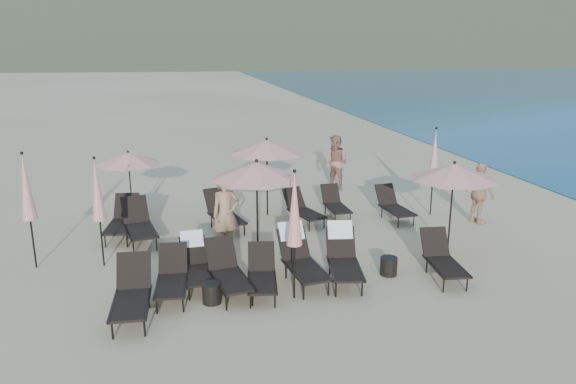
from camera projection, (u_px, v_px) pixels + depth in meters
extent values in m
plane|color=#D6BA8C|center=(320.00, 283.00, 12.27)|extent=(800.00, 800.00, 0.00)
cone|color=brown|center=(451.00, 17.00, 360.57)|extent=(280.00, 280.00, 32.00)
cube|color=beige|center=(56.00, 6.00, 286.02)|extent=(18.00, 16.00, 38.00)
cube|color=black|center=(131.00, 305.00, 10.45)|extent=(0.77, 1.34, 0.05)
cube|color=black|center=(134.00, 271.00, 11.19)|extent=(0.70, 0.54, 0.67)
cylinder|color=black|center=(112.00, 330.00, 9.95)|extent=(0.04, 0.04, 0.37)
cylinder|color=black|center=(120.00, 302.00, 11.00)|extent=(0.04, 0.04, 0.37)
cylinder|color=black|center=(144.00, 327.00, 10.04)|extent=(0.04, 0.04, 0.37)
cylinder|color=black|center=(149.00, 300.00, 11.09)|extent=(0.04, 0.04, 0.37)
cube|color=black|center=(113.00, 304.00, 10.45)|extent=(0.16, 1.45, 0.04)
cube|color=black|center=(149.00, 302.00, 10.55)|extent=(0.16, 1.45, 0.04)
cube|color=black|center=(171.00, 286.00, 11.31)|extent=(0.73, 1.22, 0.05)
cube|color=black|center=(173.00, 258.00, 11.98)|extent=(0.65, 0.51, 0.60)
cylinder|color=black|center=(157.00, 306.00, 10.87)|extent=(0.03, 0.03, 0.33)
cylinder|color=black|center=(161.00, 284.00, 11.82)|extent=(0.03, 0.03, 0.33)
cylinder|color=black|center=(183.00, 304.00, 10.93)|extent=(0.03, 0.03, 0.33)
cylinder|color=black|center=(185.00, 283.00, 11.88)|extent=(0.03, 0.03, 0.33)
cube|color=black|center=(157.00, 286.00, 11.32)|extent=(0.19, 1.30, 0.04)
cube|color=black|center=(186.00, 284.00, 11.39)|extent=(0.19, 1.30, 0.04)
cube|color=black|center=(198.00, 275.00, 11.87)|extent=(0.62, 1.14, 0.05)
cube|color=black|center=(193.00, 250.00, 12.49)|extent=(0.59, 0.44, 0.58)
cylinder|color=black|center=(189.00, 293.00, 11.41)|extent=(0.03, 0.03, 0.32)
cylinder|color=black|center=(184.00, 275.00, 12.30)|extent=(0.03, 0.03, 0.32)
cylinder|color=black|center=(213.00, 290.00, 11.54)|extent=(0.03, 0.03, 0.32)
cylinder|color=black|center=(206.00, 272.00, 12.43)|extent=(0.03, 0.03, 0.32)
cube|color=black|center=(184.00, 275.00, 11.83)|extent=(0.08, 1.26, 0.04)
cube|color=black|center=(211.00, 272.00, 11.98)|extent=(0.08, 1.26, 0.04)
cube|color=white|center=(192.00, 239.00, 12.55)|extent=(0.51, 0.28, 0.35)
cube|color=black|center=(307.00, 271.00, 11.97)|extent=(0.77, 1.33, 0.05)
cube|color=black|center=(293.00, 244.00, 12.66)|extent=(0.70, 0.54, 0.66)
cylinder|color=black|center=(304.00, 291.00, 11.45)|extent=(0.04, 0.04, 0.36)
cylinder|color=black|center=(286.00, 271.00, 12.44)|extent=(0.04, 0.04, 0.36)
cylinder|color=black|center=(329.00, 288.00, 11.62)|extent=(0.04, 0.04, 0.36)
cylinder|color=black|center=(309.00, 268.00, 12.62)|extent=(0.04, 0.04, 0.36)
cube|color=black|center=(292.00, 272.00, 11.91)|extent=(0.17, 1.43, 0.04)
cube|color=black|center=(320.00, 268.00, 12.11)|extent=(0.17, 1.43, 0.04)
cube|color=white|center=(291.00, 231.00, 12.73)|extent=(0.60, 0.35, 0.40)
cube|color=black|center=(346.00, 270.00, 12.03)|extent=(0.89, 1.36, 0.05)
cube|color=black|center=(341.00, 242.00, 12.76)|extent=(0.73, 0.60, 0.65)
cylinder|color=black|center=(336.00, 289.00, 11.56)|extent=(0.04, 0.04, 0.36)
cylinder|color=black|center=(330.00, 268.00, 12.60)|extent=(0.04, 0.04, 0.36)
cylinder|color=black|center=(362.00, 288.00, 11.59)|extent=(0.04, 0.04, 0.36)
cylinder|color=black|center=(354.00, 268.00, 12.63)|extent=(0.04, 0.04, 0.36)
cube|color=black|center=(331.00, 269.00, 12.06)|extent=(0.32, 1.40, 0.04)
cube|color=black|center=(360.00, 268.00, 12.09)|extent=(0.32, 1.40, 0.04)
cube|color=white|center=(340.00, 230.00, 12.84)|extent=(0.61, 0.40, 0.39)
cube|color=black|center=(447.00, 267.00, 12.22)|extent=(0.76, 1.25, 0.05)
cube|color=black|center=(435.00, 242.00, 12.90)|extent=(0.67, 0.52, 0.61)
cylinder|color=black|center=(444.00, 285.00, 11.77)|extent=(0.04, 0.04, 0.34)
cylinder|color=black|center=(427.00, 266.00, 12.74)|extent=(0.04, 0.04, 0.34)
cylinder|color=black|center=(467.00, 284.00, 11.82)|extent=(0.04, 0.04, 0.34)
cylinder|color=black|center=(448.00, 265.00, 12.79)|extent=(0.04, 0.04, 0.34)
cube|color=black|center=(433.00, 267.00, 12.23)|extent=(0.21, 1.33, 0.04)
cube|color=black|center=(459.00, 265.00, 12.29)|extent=(0.21, 1.33, 0.04)
cube|color=black|center=(141.00, 231.00, 14.36)|extent=(0.87, 1.40, 0.05)
cube|color=black|center=(135.00, 210.00, 15.05)|extent=(0.75, 0.59, 0.67)
cylinder|color=black|center=(133.00, 247.00, 13.83)|extent=(0.04, 0.04, 0.37)
cylinder|color=black|center=(127.00, 233.00, 14.82)|extent=(0.04, 0.04, 0.37)
cylinder|color=black|center=(157.00, 244.00, 14.04)|extent=(0.04, 0.04, 0.37)
cylinder|color=black|center=(149.00, 230.00, 15.03)|extent=(0.04, 0.04, 0.37)
cube|color=black|center=(128.00, 232.00, 14.28)|extent=(0.27, 1.46, 0.04)
cube|color=black|center=(153.00, 228.00, 14.53)|extent=(0.27, 1.46, 0.04)
cube|color=black|center=(120.00, 227.00, 14.72)|extent=(0.88, 1.36, 0.05)
cube|color=black|center=(127.00, 206.00, 15.46)|extent=(0.73, 0.59, 0.65)
cylinder|color=black|center=(105.00, 241.00, 14.25)|extent=(0.04, 0.04, 0.36)
cylinder|color=black|center=(115.00, 227.00, 15.30)|extent=(0.04, 0.04, 0.36)
cylinder|color=black|center=(127.00, 240.00, 14.28)|extent=(0.04, 0.04, 0.36)
cylinder|color=black|center=(136.00, 226.00, 15.33)|extent=(0.04, 0.04, 0.36)
cube|color=black|center=(109.00, 226.00, 14.75)|extent=(0.31, 1.40, 0.04)
cube|color=black|center=(133.00, 226.00, 14.79)|extent=(0.31, 1.40, 0.04)
cube|color=black|center=(228.00, 219.00, 15.36)|extent=(0.91, 1.37, 0.05)
cube|color=black|center=(217.00, 200.00, 16.01)|extent=(0.74, 0.61, 0.65)
cylinder|color=black|center=(225.00, 233.00, 14.84)|extent=(0.04, 0.04, 0.36)
cylinder|color=black|center=(212.00, 221.00, 15.77)|extent=(0.04, 0.04, 0.36)
cylinder|color=black|center=(244.00, 230.00, 15.08)|extent=(0.04, 0.04, 0.36)
cylinder|color=black|center=(230.00, 218.00, 16.01)|extent=(0.04, 0.04, 0.36)
cube|color=black|center=(216.00, 220.00, 15.27)|extent=(0.35, 1.39, 0.04)
cube|color=black|center=(238.00, 216.00, 15.54)|extent=(0.35, 1.39, 0.04)
cube|color=black|center=(308.00, 214.00, 15.89)|extent=(0.88, 1.25, 0.05)
cube|color=black|center=(294.00, 198.00, 16.44)|extent=(0.68, 0.58, 0.58)
cylinder|color=black|center=(309.00, 226.00, 15.42)|extent=(0.03, 0.03, 0.32)
cylinder|color=black|center=(291.00, 216.00, 16.23)|extent=(0.03, 0.03, 0.32)
cylinder|color=black|center=(324.00, 223.00, 15.66)|extent=(0.03, 0.03, 0.32)
cylinder|color=black|center=(305.00, 214.00, 16.47)|extent=(0.03, 0.03, 0.32)
cube|color=black|center=(298.00, 215.00, 15.79)|extent=(0.40, 1.23, 0.04)
cube|color=black|center=(315.00, 212.00, 16.06)|extent=(0.40, 1.23, 0.04)
cube|color=black|center=(338.00, 208.00, 16.48)|extent=(0.55, 1.06, 0.04)
cube|color=black|center=(330.00, 193.00, 17.07)|extent=(0.55, 0.40, 0.55)
cylinder|color=black|center=(335.00, 219.00, 16.06)|extent=(0.03, 0.03, 0.30)
cylinder|color=black|center=(325.00, 209.00, 16.91)|extent=(0.03, 0.03, 0.30)
cylinder|color=black|center=(350.00, 218.00, 16.16)|extent=(0.03, 0.03, 0.30)
cylinder|color=black|center=(340.00, 208.00, 17.01)|extent=(0.03, 0.03, 0.30)
cube|color=black|center=(329.00, 208.00, 16.46)|extent=(0.04, 1.19, 0.04)
cube|color=black|center=(346.00, 207.00, 16.58)|extent=(0.04, 1.19, 0.04)
cube|color=black|center=(398.00, 211.00, 16.18)|extent=(0.67, 1.18, 0.05)
cube|color=black|center=(386.00, 195.00, 16.80)|extent=(0.62, 0.47, 0.59)
cylinder|color=black|center=(398.00, 222.00, 15.71)|extent=(0.03, 0.03, 0.32)
cylinder|color=black|center=(382.00, 212.00, 16.61)|extent=(0.03, 0.03, 0.32)
cylinder|color=black|center=(414.00, 221.00, 15.86)|extent=(0.03, 0.03, 0.32)
cylinder|color=black|center=(397.00, 211.00, 16.76)|extent=(0.03, 0.03, 0.32)
cube|color=black|center=(388.00, 211.00, 16.13)|extent=(0.13, 1.28, 0.04)
cube|color=black|center=(406.00, 209.00, 16.30)|extent=(0.13, 1.28, 0.04)
cube|color=black|center=(232.00, 281.00, 11.50)|extent=(0.80, 1.32, 0.05)
cube|color=black|center=(221.00, 253.00, 12.16)|extent=(0.70, 0.55, 0.64)
cylinder|color=black|center=(226.00, 302.00, 10.99)|extent=(0.04, 0.04, 0.35)
cylinder|color=black|center=(213.00, 281.00, 11.94)|extent=(0.04, 0.04, 0.35)
cylinder|color=black|center=(252.00, 298.00, 11.18)|extent=(0.04, 0.04, 0.35)
cylinder|color=black|center=(237.00, 277.00, 12.14)|extent=(0.04, 0.04, 0.35)
cube|color=black|center=(216.00, 282.00, 11.43)|extent=(0.23, 1.39, 0.04)
cube|color=black|center=(245.00, 277.00, 11.65)|extent=(0.23, 1.39, 0.04)
cube|color=black|center=(262.00, 283.00, 11.50)|extent=(0.77, 1.21, 0.05)
cube|color=black|center=(261.00, 256.00, 12.15)|extent=(0.65, 0.52, 0.58)
cylinder|color=black|center=(250.00, 301.00, 11.08)|extent=(0.03, 0.03, 0.32)
cylinder|color=black|center=(250.00, 281.00, 12.00)|extent=(0.03, 0.03, 0.32)
cylinder|color=black|center=(275.00, 300.00, 11.11)|extent=(0.03, 0.03, 0.32)
cylinder|color=black|center=(273.00, 280.00, 12.03)|extent=(0.03, 0.03, 0.32)
cube|color=black|center=(248.00, 282.00, 11.52)|extent=(0.27, 1.25, 0.04)
cube|color=black|center=(276.00, 281.00, 11.56)|extent=(0.27, 1.25, 0.04)
cylinder|color=black|center=(257.00, 211.00, 13.61)|extent=(0.05, 0.05, 2.23)
cone|color=#E28E80|center=(257.00, 170.00, 13.33)|extent=(2.23, 2.23, 0.40)
sphere|color=black|center=(256.00, 161.00, 13.27)|extent=(0.09, 0.09, 0.09)
cylinder|color=black|center=(451.00, 209.00, 13.86)|extent=(0.04, 0.04, 2.14)
cone|color=#E28E80|center=(454.00, 171.00, 13.60)|extent=(2.14, 2.14, 0.39)
sphere|color=black|center=(455.00, 162.00, 13.54)|extent=(0.08, 0.08, 0.08)
cylinder|color=black|center=(131.00, 187.00, 16.45)|extent=(0.04, 0.04, 1.87)
cone|color=#E28E80|center=(128.00, 158.00, 16.22)|extent=(1.87, 1.87, 0.34)
sphere|color=black|center=(128.00, 152.00, 16.16)|extent=(0.07, 0.07, 0.07)
cylinder|color=black|center=(267.00, 180.00, 16.59)|extent=(0.05, 0.05, 2.20)
cone|color=#E28E80|center=(267.00, 147.00, 16.32)|extent=(2.20, 2.20, 0.40)
sphere|color=black|center=(267.00, 139.00, 16.26)|extent=(0.08, 0.08, 0.08)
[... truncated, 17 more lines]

